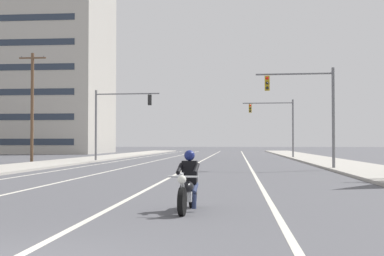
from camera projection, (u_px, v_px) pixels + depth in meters
lane_stripe_center at (205, 159)px, 51.38m from camera, size 0.16×100.00×0.01m
lane_stripe_left at (162, 159)px, 51.73m from camera, size 0.16×100.00×0.01m
lane_stripe_right at (246, 160)px, 51.04m from camera, size 0.16×100.00×0.01m
lane_stripe_far_left at (131, 159)px, 52.01m from camera, size 0.16×100.00×0.01m
sidewalk_kerb_right at (325, 161)px, 45.49m from camera, size 4.40×110.00×0.14m
sidewalk_kerb_left at (82, 160)px, 47.32m from camera, size 4.40×110.00×0.14m
motorcycle_with_rider at (188, 187)px, 12.54m from camera, size 0.70×2.19×1.46m
traffic_signal_near_right at (311, 102)px, 31.81m from camera, size 4.74×0.40×6.20m
traffic_signal_near_left at (115, 114)px, 45.14m from camera, size 5.69×0.49×6.20m
traffic_signal_mid_right at (278, 119)px, 55.24m from camera, size 5.35×0.38×6.20m
utility_pole_left_near at (32, 105)px, 43.64m from camera, size 2.28×0.26×9.13m
apartment_building_far_left_block at (26, 51)px, 82.63m from camera, size 25.24×17.07×32.11m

